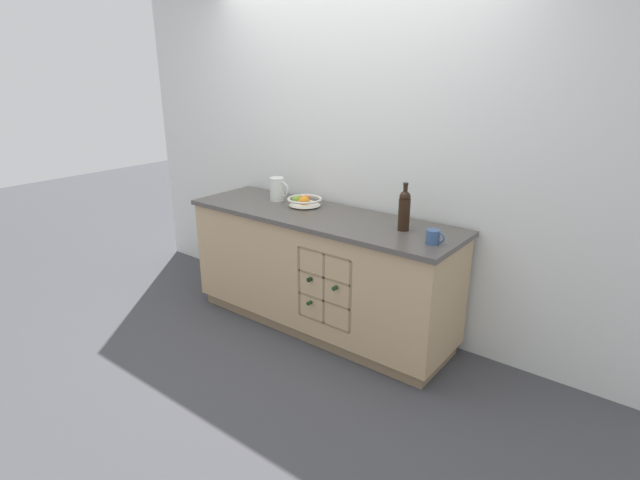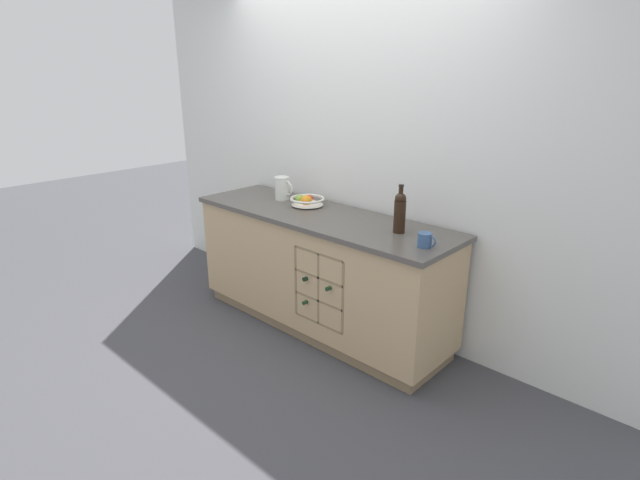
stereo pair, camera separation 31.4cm
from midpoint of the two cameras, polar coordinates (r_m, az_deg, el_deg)
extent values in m
plane|color=#424247|center=(3.94, -2.32, -9.70)|extent=(14.00, 14.00, 0.00)
cube|color=silver|center=(3.79, 1.04, 9.67)|extent=(4.47, 0.06, 2.55)
cube|color=#8B7354|center=(3.92, -2.33, -9.13)|extent=(2.01, 0.53, 0.09)
cube|color=tan|center=(3.73, -2.41, -3.28)|extent=(2.07, 0.59, 0.77)
cube|color=#514C47|center=(3.59, -2.50, 2.67)|extent=(2.11, 0.63, 0.03)
cube|color=#8B7354|center=(3.43, -1.20, -5.15)|extent=(0.43, 0.01, 0.51)
cube|color=#8B7354|center=(3.53, -4.48, -4.52)|extent=(0.02, 0.10, 0.51)
cube|color=#8B7354|center=(3.28, 1.20, -6.40)|extent=(0.02, 0.10, 0.51)
cube|color=#8B7354|center=(3.51, -1.71, -9.24)|extent=(0.43, 0.10, 0.02)
cube|color=#8B7354|center=(3.43, -1.74, -6.73)|extent=(0.43, 0.10, 0.02)
cube|color=#8B7354|center=(3.36, -1.77, -4.11)|extent=(0.43, 0.10, 0.02)
cube|color=#8B7354|center=(3.30, -1.80, -1.38)|extent=(0.43, 0.10, 0.02)
cube|color=#8B7354|center=(3.40, -1.75, -5.43)|extent=(0.02, 0.10, 0.51)
cylinder|color=#19381E|center=(3.59, -1.94, -6.27)|extent=(0.07, 0.21, 0.07)
cylinder|color=#19381E|center=(3.49, -3.53, -7.10)|extent=(0.03, 0.09, 0.03)
cylinder|color=black|center=(3.51, -2.07, -3.72)|extent=(0.08, 0.19, 0.08)
cylinder|color=black|center=(3.42, -3.55, -4.43)|extent=(0.03, 0.08, 0.03)
cylinder|color=#19381E|center=(3.40, 0.90, -4.55)|extent=(0.08, 0.22, 0.08)
cylinder|color=#19381E|center=(3.29, -0.72, -5.41)|extent=(0.03, 0.09, 0.03)
cylinder|color=silver|center=(3.81, -4.13, 3.93)|extent=(0.12, 0.12, 0.01)
cone|color=silver|center=(3.80, -4.14, 4.40)|extent=(0.24, 0.24, 0.05)
torus|color=silver|center=(3.79, -4.15, 4.66)|extent=(0.26, 0.26, 0.02)
sphere|color=red|center=(3.82, -3.97, 4.58)|extent=(0.07, 0.07, 0.07)
sphere|color=#7FA838|center=(3.82, -5.03, 4.57)|extent=(0.07, 0.07, 0.07)
sphere|color=orange|center=(3.75, -4.23, 4.41)|extent=(0.09, 0.09, 0.09)
cylinder|color=silver|center=(3.97, -7.21, 5.77)|extent=(0.11, 0.11, 0.18)
torus|color=silver|center=(3.95, -7.26, 7.01)|extent=(0.12, 0.12, 0.01)
torus|color=silver|center=(3.93, -6.60, 5.79)|extent=(0.12, 0.01, 0.12)
cylinder|color=#385684|center=(3.02, 9.88, 0.34)|extent=(0.08, 0.08, 0.09)
torus|color=#385684|center=(3.00, 10.63, 0.20)|extent=(0.07, 0.01, 0.07)
cylinder|color=black|center=(3.23, 6.85, 2.88)|extent=(0.08, 0.08, 0.21)
sphere|color=black|center=(3.20, 6.93, 4.91)|extent=(0.07, 0.07, 0.07)
cylinder|color=black|center=(3.19, 6.96, 5.46)|extent=(0.03, 0.03, 0.09)
cylinder|color=black|center=(3.18, 6.99, 6.36)|extent=(0.03, 0.03, 0.01)
camera|label=1|loc=(0.16, -92.46, -0.86)|focal=28.00mm
camera|label=2|loc=(0.16, 87.54, 0.86)|focal=28.00mm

